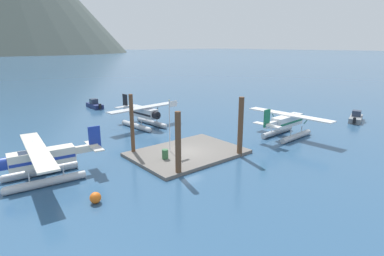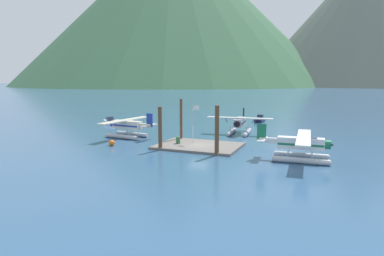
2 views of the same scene
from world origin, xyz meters
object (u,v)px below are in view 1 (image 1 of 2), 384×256
Objects in this scene: fuel_drum at (165,154)px; seaplane_cream_port_fwd at (42,162)px; boat_navy_open_north at (94,105)px; mooring_buoy at (95,198)px; flagpole at (171,119)px; seaplane_silver_bow_right at (144,115)px; boat_grey_open_se at (356,118)px; seaplane_white_stbd_aft at (287,124)px.

fuel_drum is 0.08× the size of seaplane_cream_port_fwd.
mooring_buoy is at bearing -112.74° from boat_navy_open_north.
boat_navy_open_north is (3.67, 27.41, -3.06)m from flagpole.
fuel_drum is 8.78m from mooring_buoy.
seaplane_silver_bow_right reaches higher than fuel_drum.
boat_grey_open_se is (29.77, -4.20, -0.25)m from fuel_drum.
boat_grey_open_se is (24.58, -16.51, -1.09)m from seaplane_silver_bow_right.
flagpole reaches higher than mooring_buoy.
mooring_buoy is 23.74m from seaplane_white_stbd_aft.
fuel_drum is at bearing -140.57° from flagpole.
seaplane_cream_port_fwd is 1.00× the size of seaplane_white_stbd_aft.
boat_navy_open_north is (15.10, 26.01, -1.09)m from seaplane_cream_port_fwd.
seaplane_silver_bow_right is at bearing 67.14° from fuel_drum.
seaplane_white_stbd_aft is (25.31, -5.20, 0.00)m from seaplane_cream_port_fwd.
boat_grey_open_se is (37.88, -0.85, 0.10)m from mooring_buoy.
mooring_buoy is 6.46m from seaplane_cream_port_fwd.
flagpole is at bearing 25.80° from mooring_buoy.
fuel_drum is at bearing -100.55° from boat_navy_open_north.
seaplane_white_stbd_aft is 32.87m from boat_navy_open_north.
seaplane_cream_port_fwd is 30.10m from boat_navy_open_north.
seaplane_silver_bow_right is at bearing -90.61° from boat_navy_open_north.
boat_navy_open_north is at bearing 67.26° from mooring_buoy.
seaplane_cream_port_fwd is at bearing 168.38° from seaplane_white_stbd_aft.
seaplane_white_stbd_aft is at bearing 172.84° from boat_grey_open_se.
fuel_drum is 10.16m from seaplane_cream_port_fwd.
seaplane_white_stbd_aft is (10.39, -14.72, 0.00)m from seaplane_silver_bow_right.
mooring_buoy is at bearing -75.19° from seaplane_cream_port_fwd.
seaplane_silver_bow_right and seaplane_cream_port_fwd have the same top height.
boat_grey_open_se is at bearing -8.03° from fuel_drum.
seaplane_white_stbd_aft reaches higher than boat_navy_open_north.
seaplane_white_stbd_aft is at bearing -71.88° from boat_navy_open_north.
mooring_buoy is at bearing -130.35° from seaplane_silver_bow_right.
fuel_drum is 15.79m from seaplane_white_stbd_aft.
boat_navy_open_north is at bearing 79.45° from fuel_drum.
seaplane_cream_port_fwd is (-1.62, 6.13, 1.19)m from mooring_buoy.
seaplane_cream_port_fwd reaches higher than boat_navy_open_north.
seaplane_white_stbd_aft is at bearing -15.33° from flagpole.
fuel_drum is 1.13× the size of mooring_buoy.
seaplane_cream_port_fwd reaches higher than mooring_buoy.
mooring_buoy is at bearing -177.75° from seaplane_white_stbd_aft.
seaplane_cream_port_fwd is at bearing -147.47° from seaplane_silver_bow_right.
fuel_drum is at bearing -15.98° from seaplane_cream_port_fwd.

